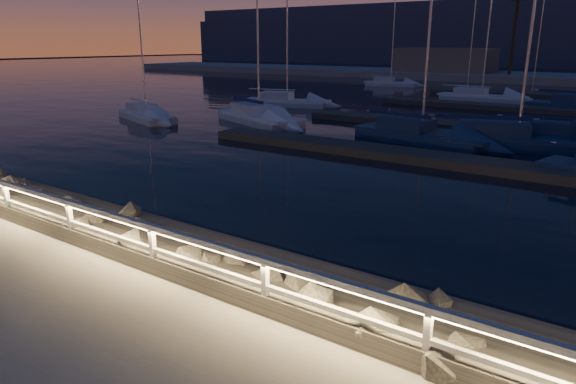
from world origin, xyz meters
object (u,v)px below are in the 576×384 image
object	(u,v)px
sailboat_k	(479,96)
sailboat_m	(389,83)
guard_rail	(120,227)
sailboat_b	(418,134)
sailboat_f	(257,116)
sailboat_g	(512,138)
sailboat_e	(285,101)
sailboat_a	(146,114)

from	to	relation	value
sailboat_k	sailboat_m	xyz separation A→B (m)	(-14.11, 10.77, -0.00)
guard_rail	sailboat_b	world-z (taller)	sailboat_b
sailboat_f	sailboat_m	world-z (taller)	sailboat_f
sailboat_k	sailboat_m	bearing A→B (deg)	141.58
sailboat_b	sailboat_g	world-z (taller)	sailboat_g
sailboat_b	sailboat_f	world-z (taller)	sailboat_f
sailboat_b	sailboat_m	bearing A→B (deg)	128.02
guard_rail	sailboat_f	world-z (taller)	sailboat_f
sailboat_b	sailboat_e	bearing A→B (deg)	160.68
sailboat_e	sailboat_m	xyz separation A→B (m)	(-1.67, 25.13, -0.03)
sailboat_e	sailboat_g	bearing A→B (deg)	-38.28
sailboat_f	sailboat_e	bearing A→B (deg)	135.55
guard_rail	sailboat_a	bearing A→B (deg)	139.06
sailboat_a	sailboat_e	xyz separation A→B (m)	(3.33, 12.39, 0.03)
guard_rail	sailboat_m	world-z (taller)	sailboat_m
sailboat_a	sailboat_m	bearing A→B (deg)	106.39
guard_rail	sailboat_k	bearing A→B (deg)	95.60
guard_rail	sailboat_b	bearing A→B (deg)	93.07
sailboat_g	sailboat_k	size ratio (longest dim) A/B	1.19
sailboat_e	sailboat_a	bearing A→B (deg)	-121.98
sailboat_k	sailboat_m	world-z (taller)	sailboat_k
sailboat_k	guard_rail	bearing A→B (deg)	-85.47
guard_rail	sailboat_b	xyz separation A→B (m)	(-1.10, 20.57, -0.93)
sailboat_k	sailboat_f	bearing A→B (deg)	-111.11
sailboat_k	sailboat_m	size ratio (longest dim) A/B	1.18
sailboat_a	sailboat_b	size ratio (longest dim) A/B	0.82
sailboat_e	sailboat_g	world-z (taller)	sailboat_g
sailboat_b	sailboat_k	size ratio (longest dim) A/B	1.01
guard_rail	sailboat_m	bearing A→B (deg)	108.55
guard_rail	sailboat_g	xyz separation A→B (m)	(3.51, 21.91, -0.90)
guard_rail	sailboat_g	bearing A→B (deg)	80.90
sailboat_m	sailboat_g	bearing A→B (deg)	-67.96
sailboat_b	sailboat_g	xyz separation A→B (m)	(4.62, 1.34, 0.03)
sailboat_b	sailboat_e	world-z (taller)	sailboat_b
sailboat_k	sailboat_g	bearing A→B (deg)	-71.68
sailboat_a	sailboat_k	xyz separation A→B (m)	(15.77, 26.76, 0.01)
guard_rail	sailboat_g	world-z (taller)	sailboat_g
sailboat_g	sailboat_m	size ratio (longest dim) A/B	1.41
sailboat_a	sailboat_k	world-z (taller)	sailboat_k
sailboat_a	sailboat_g	size ratio (longest dim) A/B	0.70
sailboat_b	sailboat_g	size ratio (longest dim) A/B	0.85
sailboat_g	sailboat_k	xyz separation A→B (m)	(-7.84, 22.29, -0.05)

